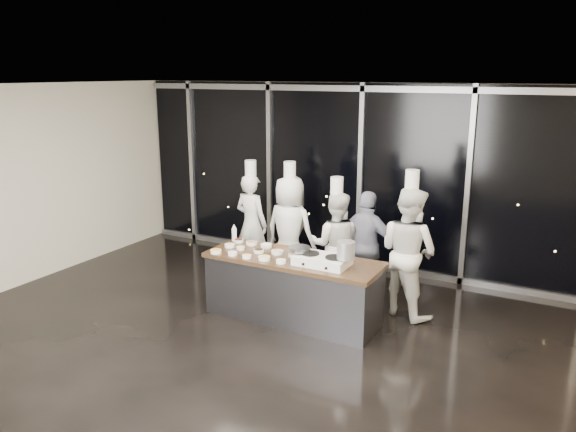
# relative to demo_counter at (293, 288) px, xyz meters

# --- Properties ---
(ground) EXTENTS (9.00, 9.00, 0.00)m
(ground) POSITION_rel_demo_counter_xyz_m (0.00, -0.90, -0.45)
(ground) COLOR black
(ground) RESTS_ON ground
(room_shell) EXTENTS (9.02, 7.02, 3.21)m
(room_shell) POSITION_rel_demo_counter_xyz_m (0.18, -0.90, 1.79)
(room_shell) COLOR beige
(room_shell) RESTS_ON ground
(window_wall) EXTENTS (8.90, 0.11, 3.20)m
(window_wall) POSITION_rel_demo_counter_xyz_m (0.00, 2.53, 1.14)
(window_wall) COLOR black
(window_wall) RESTS_ON ground
(demo_counter) EXTENTS (2.46, 0.86, 0.90)m
(demo_counter) POSITION_rel_demo_counter_xyz_m (0.00, 0.00, 0.00)
(demo_counter) COLOR #3C3C41
(demo_counter) RESTS_ON ground
(stove) EXTENTS (0.71, 0.46, 0.14)m
(stove) POSITION_rel_demo_counter_xyz_m (0.47, -0.08, 0.51)
(stove) COLOR silver
(stove) RESTS_ON demo_counter
(frying_pan) EXTENTS (0.52, 0.30, 0.05)m
(frying_pan) POSITION_rel_demo_counter_xyz_m (0.12, -0.06, 0.61)
(frying_pan) COLOR slate
(frying_pan) RESTS_ON stove
(stock_pot) EXTENTS (0.23, 0.23, 0.23)m
(stock_pot) POSITION_rel_demo_counter_xyz_m (0.81, -0.09, 0.70)
(stock_pot) COLOR #A5A5A7
(stock_pot) RESTS_ON stove
(prep_bowls) EXTENTS (1.38, 0.73, 0.05)m
(prep_bowls) POSITION_rel_demo_counter_xyz_m (-0.58, -0.05, 0.47)
(prep_bowls) COLOR white
(prep_bowls) RESTS_ON demo_counter
(squeeze_bottle) EXTENTS (0.07, 0.07, 0.26)m
(squeeze_bottle) POSITION_rel_demo_counter_xyz_m (-1.14, 0.28, 0.57)
(squeeze_bottle) COLOR silver
(squeeze_bottle) RESTS_ON demo_counter
(chef_far_left) EXTENTS (0.69, 0.51, 1.96)m
(chef_far_left) POSITION_rel_demo_counter_xyz_m (-1.50, 1.34, 0.43)
(chef_far_left) COLOR silver
(chef_far_left) RESTS_ON ground
(chef_left) EXTENTS (0.91, 0.63, 2.01)m
(chef_left) POSITION_rel_demo_counter_xyz_m (-0.70, 1.22, 0.45)
(chef_left) COLOR silver
(chef_left) RESTS_ON ground
(chef_center) EXTENTS (0.94, 0.82, 1.86)m
(chef_center) POSITION_rel_demo_counter_xyz_m (0.18, 1.06, 0.38)
(chef_center) COLOR silver
(chef_center) RESTS_ON ground
(guest) EXTENTS (1.02, 0.52, 1.68)m
(guest) POSITION_rel_demo_counter_xyz_m (0.65, 1.15, 0.39)
(guest) COLOR #15183B
(guest) RESTS_ON ground
(chef_right) EXTENTS (1.11, 1.01, 2.09)m
(chef_right) POSITION_rel_demo_counter_xyz_m (1.34, 0.92, 0.48)
(chef_right) COLOR silver
(chef_right) RESTS_ON ground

